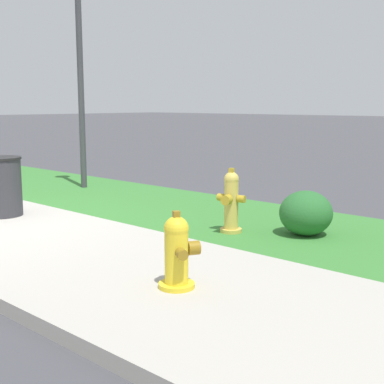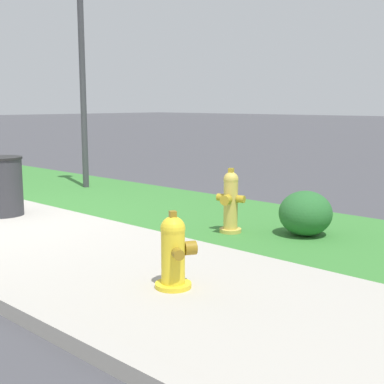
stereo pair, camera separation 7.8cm
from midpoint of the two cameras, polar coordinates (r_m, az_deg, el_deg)
grass_verge at (r=8.89m, az=-7.43°, el=-0.64°), size 18.00×2.52×0.01m
fire_hydrant_far_end at (r=6.44m, az=3.84°, el=-1.04°), size 0.36×0.33×0.79m
fire_hydrant_near_corner at (r=4.51m, az=-2.09°, el=-6.44°), size 0.38×0.36×0.67m
street_lamp at (r=10.11m, az=-12.18°, el=16.06°), size 0.32×0.32×4.09m
trash_bin at (r=7.83m, az=-19.93°, el=0.53°), size 0.57×0.57×0.82m
shrub_bush_mid_verge at (r=6.46m, az=11.71°, el=-2.22°), size 0.63×0.63×0.53m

